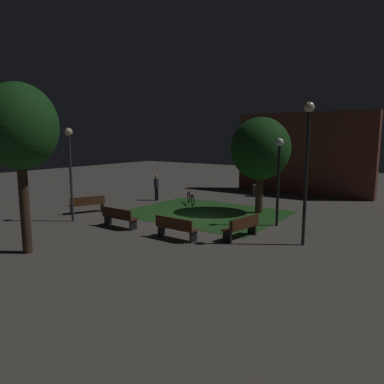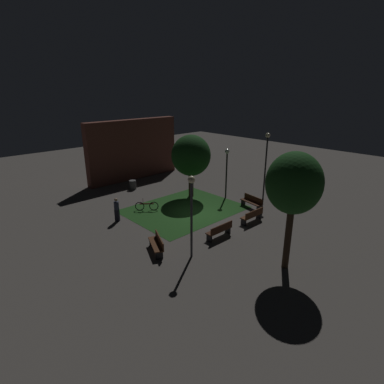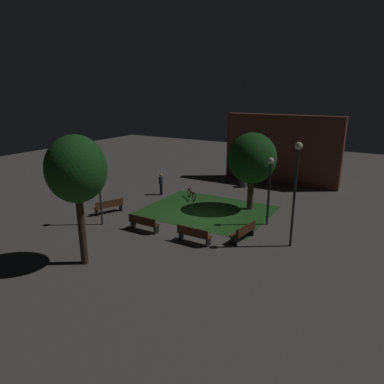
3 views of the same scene
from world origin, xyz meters
TOP-DOWN VIEW (x-y plane):
  - ground_plane at (0.00, 0.00)m, footprint 60.00×60.00m
  - grass_lawn at (-0.14, 1.34)m, footprint 7.84×6.29m
  - bench_front_right at (-1.59, -3.39)m, footprint 1.81×0.50m
  - bench_near_trees at (1.58, -3.39)m, footprint 1.81×0.52m
  - bench_lawn_edge at (-5.24, -2.18)m, footprint 1.19×1.84m
  - bench_front_left at (3.65, -1.82)m, footprint 0.77×1.85m
  - tree_back_right at (2.12, 3.03)m, footprint 3.07×3.07m
  - tree_left_canopy at (-1.58, -7.67)m, footprint 2.54×2.54m
  - lamp_post_plaza_east at (-4.26, -3.81)m, footprint 0.36×0.36m
  - lamp_post_path_center at (5.91, -1.27)m, footprint 0.36×0.36m
  - lamp_post_near_wall at (3.97, 0.96)m, footprint 0.36×0.36m
  - trash_bin at (-0.27, 7.86)m, footprint 0.59×0.59m
  - bicycle at (-2.25, 2.99)m, footprint 1.30×1.14m
  - pedestrian at (-4.74, 2.80)m, footprint 0.32×0.34m
  - building_wall_backdrop at (1.80, 10.65)m, footprint 9.40×0.80m

SIDE VIEW (x-z plane):
  - ground_plane at x=0.00m, z-range 0.00..0.00m
  - grass_lawn at x=-0.14m, z-range 0.00..0.01m
  - bicycle at x=-2.25m, z-range -0.12..0.81m
  - trash_bin at x=-0.27m, z-range 0.00..0.78m
  - bench_front_right at x=-1.59m, z-range 0.04..0.92m
  - bench_near_trees at x=1.58m, z-range 0.04..0.92m
  - bench_lawn_edge at x=-5.24m, z-range 0.04..0.92m
  - bench_front_left at x=3.65m, z-range 0.04..0.92m
  - pedestrian at x=-4.74m, z-range 0.05..1.66m
  - lamp_post_near_wall at x=3.97m, z-range 0.76..4.68m
  - building_wall_backdrop at x=1.80m, z-range 0.00..5.59m
  - lamp_post_plaza_east at x=-4.26m, z-range 0.80..5.17m
  - tree_back_right at x=2.12m, z-range 0.86..5.82m
  - lamp_post_path_center at x=5.91m, z-range 0.87..6.05m
  - tree_left_canopy at x=-1.58m, z-range 1.39..7.14m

